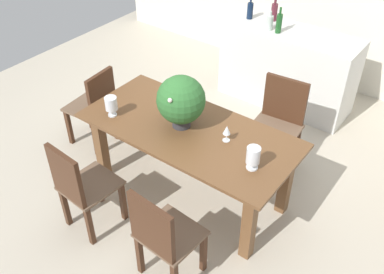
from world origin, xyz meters
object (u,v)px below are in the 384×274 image
chair_near_left (80,186)px  wine_bottle_dark (274,12)px  crystal_vase_center_near (253,156)px  wine_bottle_tall (250,10)px  chair_head_end (96,105)px  wine_bottle_clear (279,23)px  chair_far_right (279,119)px  flower_centerpiece (181,100)px  chair_near_right (162,235)px  kitchen_counter (287,68)px  wine_bottle_green (270,22)px  wine_glass (227,131)px  crystal_vase_left (111,104)px  dining_table (189,141)px

chair_near_left → wine_bottle_dark: (0.10, 3.01, 0.54)m
crystal_vase_center_near → wine_bottle_dark: wine_bottle_dark is taller
wine_bottle_tall → chair_near_left: bearing=-86.9°
chair_head_end → wine_bottle_clear: bearing=144.3°
chair_head_end → wine_bottle_tall: wine_bottle_tall is taller
chair_near_left → chair_far_right: (0.87, 1.81, 0.01)m
chair_near_left → flower_centerpiece: bearing=-108.3°
chair_near_right → wine_bottle_tall: (-1.03, 2.89, 0.53)m
kitchen_counter → wine_bottle_green: (-0.24, -0.12, 0.56)m
wine_bottle_clear → wine_glass: bearing=-74.7°
crystal_vase_left → wine_bottle_clear: bearing=75.6°
wine_glass → wine_bottle_green: bearing=108.7°
kitchen_counter → wine_bottle_clear: 0.61m
kitchen_counter → dining_table: bearing=-89.5°
wine_bottle_dark → wine_bottle_clear: bearing=-52.8°
crystal_vase_center_near → chair_far_right: bearing=105.1°
crystal_vase_center_near → wine_bottle_dark: bearing=115.1°
chair_far_right → wine_glass: 0.92m
dining_table → wine_bottle_clear: wine_bottle_clear is taller
flower_centerpiece → wine_bottle_dark: 2.14m
wine_bottle_green → crystal_vase_center_near: bearing=-64.0°
flower_centerpiece → wine_bottle_green: (-0.18, 1.86, 0.01)m
dining_table → chair_head_end: size_ratio=2.13×
chair_head_end → chair_near_right: chair_near_right is taller
chair_near_left → flower_centerpiece: 1.09m
dining_table → wine_bottle_tall: size_ratio=7.01×
dining_table → wine_glass: size_ratio=12.96×
chair_near_left → wine_bottle_clear: bearing=-92.6°
chair_head_end → crystal_vase_center_near: bearing=81.4°
chair_head_end → kitchen_counter: 2.31m
chair_head_end → flower_centerpiece: 1.26m
flower_centerpiece → wine_bottle_tall: flower_centerpiece is taller
chair_head_end → wine_bottle_tall: bearing=157.4°
wine_bottle_dark → chair_head_end: bearing=-112.8°
wine_bottle_dark → wine_bottle_green: wine_bottle_dark is taller
flower_centerpiece → chair_near_left: bearing=-112.1°
crystal_vase_left → wine_bottle_tall: 2.26m
chair_near_right → crystal_vase_center_near: size_ratio=4.61×
chair_head_end → wine_bottle_tall: 2.15m
chair_near_right → flower_centerpiece: bearing=-56.6°
dining_table → chair_near_right: (0.43, -0.89, -0.10)m
dining_table → wine_bottle_green: size_ratio=8.89×
crystal_vase_center_near → wine_bottle_clear: size_ratio=0.68×
wine_bottle_dark → dining_table: bearing=-80.8°
chair_near_right → flower_centerpiece: 1.14m
chair_near_left → crystal_vase_center_near: size_ratio=4.66×
chair_head_end → kitchen_counter: bearing=143.3°
dining_table → wine_bottle_tall: wine_bottle_tall is taller
crystal_vase_left → kitchen_counter: bearing=73.5°
chair_near_left → wine_glass: size_ratio=6.19×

